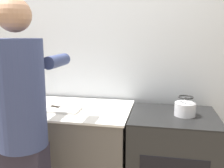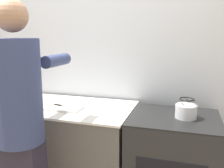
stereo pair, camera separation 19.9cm
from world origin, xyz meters
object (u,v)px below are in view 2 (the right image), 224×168
kettle (186,110)px  person (21,122)px  knife (64,106)px  canister_jar (8,88)px  cutting_board (62,108)px  bowl_prep (26,96)px

kettle → person: bearing=-152.2°
person → knife: size_ratio=7.09×
canister_jar → person: bearing=-46.5°
knife → canister_jar: size_ratio=1.31×
person → cutting_board: person is taller
cutting_board → bowl_prep: size_ratio=2.57×
bowl_prep → knife: bearing=-19.6°
knife → cutting_board: bearing=-123.8°
person → knife: bearing=84.1°
person → canister_jar: size_ratio=9.32×
canister_jar → bowl_prep: bearing=-8.2°
bowl_prep → kettle: bearing=-5.4°
cutting_board → kettle: (1.04, 0.05, 0.06)m
bowl_prep → person: bearing=-56.6°
cutting_board → bowl_prep: 0.55m
person → kettle: bearing=27.8°
knife → kettle: bearing=20.0°
bowl_prep → cutting_board: bearing=-21.5°
cutting_board → canister_jar: 0.79m
knife → bowl_prep: bowl_prep is taller
kettle → canister_jar: canister_jar is taller
person → knife: 0.53m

